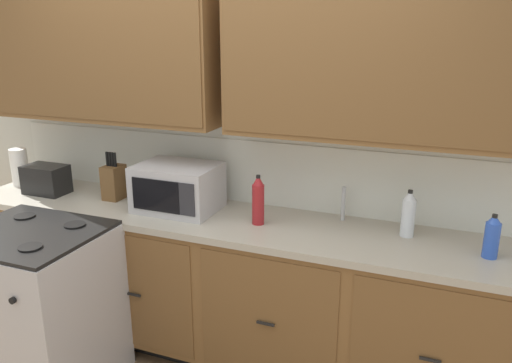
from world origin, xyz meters
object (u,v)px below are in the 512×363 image
at_px(stove_range, 38,309).
at_px(bottle_red, 258,200).
at_px(bottle_clear, 408,214).
at_px(microwave, 178,187).
at_px(toaster, 46,179).
at_px(knife_block, 114,182).
at_px(bottle_blue, 492,237).
at_px(paper_towel_roll, 20,167).

distance_m(stove_range, bottle_red, 1.38).
relative_size(bottle_red, bottle_clear, 1.12).
bearing_deg(microwave, bottle_clear, 3.72).
xyz_separation_m(microwave, bottle_clear, (1.34, 0.09, -0.02)).
xyz_separation_m(toaster, knife_block, (0.49, 0.07, 0.02)).
bearing_deg(bottle_blue, bottle_red, -179.79).
xyz_separation_m(paper_towel_roll, bottle_blue, (3.02, -0.07, -0.02)).
bearing_deg(stove_range, toaster, 125.28).
height_order(stove_range, bottle_red, bottle_red).
bearing_deg(bottle_blue, microwave, 178.78).
xyz_separation_m(knife_block, paper_towel_roll, (-0.79, 0.00, 0.01)).
bearing_deg(microwave, toaster, -177.39).
relative_size(knife_block, bottle_blue, 1.41).
bearing_deg(bottle_red, knife_block, 176.18).
distance_m(paper_towel_roll, bottle_clear, 2.62).
xyz_separation_m(toaster, bottle_red, (1.52, 0.00, 0.04)).
xyz_separation_m(stove_range, paper_towel_roll, (-0.73, 0.68, 0.58)).
bearing_deg(toaster, bottle_clear, 3.25).
height_order(bottle_blue, bottle_clear, bottle_clear).
bearing_deg(stove_range, microwave, 49.56).
relative_size(microwave, knife_block, 1.55).
bearing_deg(toaster, bottle_red, 0.12).
height_order(stove_range, bottle_blue, bottle_blue).
height_order(stove_range, microwave, microwave).
distance_m(knife_block, bottle_red, 1.03).
distance_m(knife_block, paper_towel_roll, 0.79).
height_order(paper_towel_roll, bottle_clear, paper_towel_roll).
xyz_separation_m(stove_range, microwave, (0.55, 0.65, 0.59)).
distance_m(stove_range, microwave, 1.04).
bearing_deg(knife_block, paper_towel_roll, 179.77).
relative_size(knife_block, paper_towel_roll, 1.19).
bearing_deg(knife_block, bottle_red, -3.82).
distance_m(microwave, toaster, 0.98).
bearing_deg(bottle_clear, knife_block, -178.11).
bearing_deg(paper_towel_roll, toaster, -13.98).
xyz_separation_m(stove_range, toaster, (-0.43, 0.60, 0.55)).
relative_size(paper_towel_roll, bottle_clear, 1.02).
xyz_separation_m(toaster, bottle_blue, (2.72, 0.01, 0.01)).
relative_size(knife_block, bottle_red, 1.08).
relative_size(stove_range, bottle_clear, 3.71).
bearing_deg(toaster, paper_towel_roll, 166.02).
bearing_deg(bottle_blue, stove_range, -165.06).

